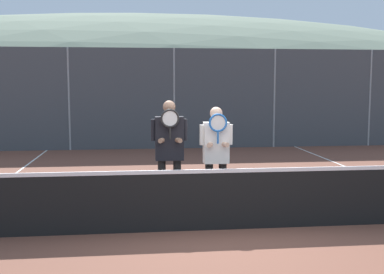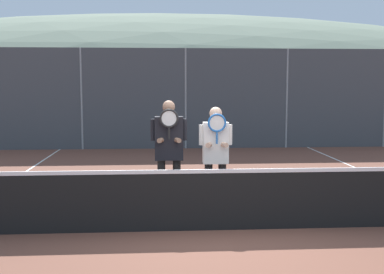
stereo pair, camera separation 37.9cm
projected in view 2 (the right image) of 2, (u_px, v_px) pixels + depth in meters
name	position (u px, v px, depth m)	size (l,w,h in m)	color
ground_plane	(219.00, 230.00, 7.06)	(120.00, 120.00, 0.00)	brown
hill_distant	(167.00, 101.00, 59.96)	(102.41, 56.90, 19.91)	slate
clubhouse_building	(138.00, 91.00, 24.90)	(15.87, 5.50, 3.47)	beige
fence_back	(186.00, 99.00, 15.84)	(20.40, 0.06, 3.30)	gray
tennis_net	(219.00, 199.00, 7.01)	(11.11, 0.09, 1.01)	gray
player_leftmost	(169.00, 147.00, 7.85)	(0.59, 0.34, 1.87)	black
player_center_left	(216.00, 152.00, 7.82)	(0.54, 0.34, 1.77)	black
car_far_left	(27.00, 115.00, 18.65)	(4.79, 2.05, 1.88)	#285638
car_left_of_center	(163.00, 115.00, 19.21)	(4.30, 2.01, 1.77)	navy
car_center	(294.00, 116.00, 19.10)	(4.58, 1.99, 1.72)	silver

